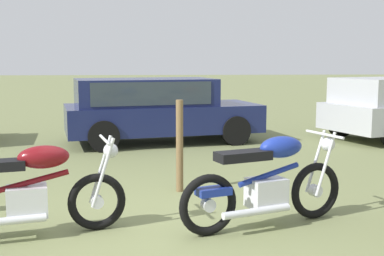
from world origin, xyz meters
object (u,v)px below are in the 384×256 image
(motorcycle_maroon, at_px, (27,192))
(fence_post_wooden, at_px, (180,146))
(motorcycle_blue, at_px, (267,183))
(car_navy, at_px, (154,105))

(motorcycle_maroon, height_order, fence_post_wooden, fence_post_wooden)
(motorcycle_maroon, relative_size, fence_post_wooden, 1.59)
(motorcycle_blue, relative_size, fence_post_wooden, 1.51)
(motorcycle_blue, bearing_deg, fence_post_wooden, 99.49)
(fence_post_wooden, bearing_deg, car_navy, 94.81)
(motorcycle_blue, xyz_separation_m, car_navy, (-1.24, 5.79, 0.34))
(motorcycle_blue, relative_size, car_navy, 0.43)
(car_navy, bearing_deg, motorcycle_blue, -90.16)
(motorcycle_maroon, xyz_separation_m, car_navy, (1.30, 5.94, 0.35))
(motorcycle_maroon, relative_size, car_navy, 0.45)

